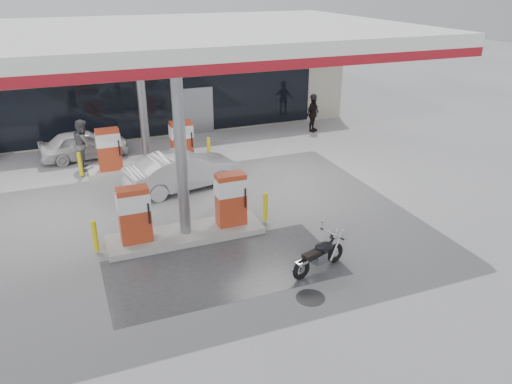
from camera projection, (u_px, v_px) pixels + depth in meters
The scene contains 13 objects.
ground at pixel (206, 272), 12.85m from camera, with size 90.00×90.00×0.00m, color gray.
wet_patch at pixel (224, 268), 13.02m from camera, with size 6.00×3.00×0.00m, color #4C4C4F.
drain_cover at pixel (310, 298), 11.82m from camera, with size 0.70×0.70×0.01m, color #38383A.
store_building at pixel (117, 81), 25.62m from camera, with size 22.00×8.22×4.00m.
canopy at pixel (152, 38), 15.00m from camera, with size 16.00×10.02×5.51m.
pump_island_near at pixel (185, 215), 14.27m from camera, with size 5.14×1.30×1.78m.
pump_island_far at pixel (147, 152), 19.38m from camera, with size 5.14×1.30×1.78m.
parked_motorcycle at pixel (320, 256), 12.79m from camera, with size 1.75×0.82×0.93m.
sedan_white at pixel (84, 144), 20.55m from camera, with size 1.43×3.56×1.21m, color #BEBEC0.
attendant at pixel (84, 144), 19.37m from camera, with size 0.95×0.74×1.96m, color #4C4D50.
hatchback_silver at pixel (183, 171), 17.64m from camera, with size 1.41×4.06×1.34m, color #AEB1B7.
parked_car_right at pixel (294, 101), 27.65m from camera, with size 2.02×4.38×1.22m, color #460F11.
biker_walking at pixel (313, 114), 24.03m from camera, with size 1.02×0.42×1.74m, color black.
Camera 1 is at (-2.83, -10.66, 7.04)m, focal length 35.00 mm.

